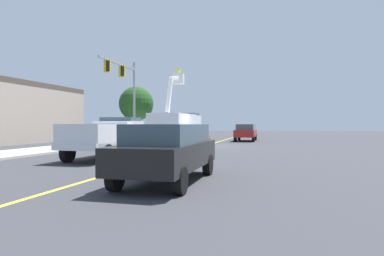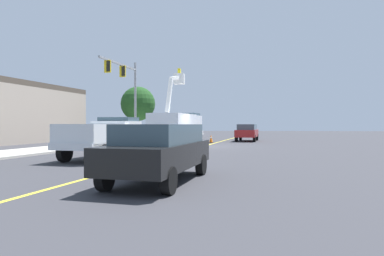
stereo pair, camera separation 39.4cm
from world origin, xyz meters
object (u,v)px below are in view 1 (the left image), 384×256
trailing_sedan (168,149)px  traffic_signal_mast (125,85)px  traffic_cone_leading (109,158)px  utility_bucket_truck (177,125)px  traffic_cone_mid_front (210,139)px  passing_minivan (246,131)px  service_pickup_truck (107,136)px

trailing_sedan → traffic_signal_mast: 21.23m
traffic_cone_leading → utility_bucket_truck: bearing=-2.5°
traffic_cone_mid_front → traffic_signal_mast: traffic_signal_mast is taller
traffic_signal_mast → passing_minivan: bearing=-67.8°
trailing_sedan → traffic_signal_mast: traffic_signal_mast is taller
trailing_sedan → traffic_signal_mast: bearing=19.7°
passing_minivan → traffic_cone_leading: 22.48m
service_pickup_truck → trailing_sedan: bearing=-146.9°
service_pickup_truck → traffic_cone_leading: size_ratio=7.33×
traffic_cone_leading → traffic_cone_mid_front: size_ratio=1.05×
trailing_sedan → service_pickup_truck: bearing=33.1°
traffic_cone_leading → passing_minivan: bearing=-17.6°
trailing_sedan → traffic_cone_mid_front: (20.62, -0.57, -0.60)m
passing_minivan → traffic_cone_mid_front: (-3.47, 3.47, -0.60)m
passing_minivan → traffic_signal_mast: (-4.53, 11.06, 4.29)m
traffic_signal_mast → traffic_cone_mid_front: bearing=-82.1°
service_pickup_truck → traffic_cone_leading: (-3.49, -1.28, -0.72)m
traffic_cone_leading → service_pickup_truck: bearing=20.2°
utility_bucket_truck → traffic_signal_mast: size_ratio=1.12×
utility_bucket_truck → passing_minivan: size_ratio=1.68×
utility_bucket_truck → passing_minivan: bearing=-44.0°
service_pickup_truck → traffic_cone_mid_front: (14.47, -4.59, -0.74)m
traffic_cone_leading → trailing_sedan: bearing=-134.3°
service_pickup_truck → traffic_signal_mast: (13.41, 3.00, 4.14)m
service_pickup_truck → traffic_cone_leading: 3.79m
utility_bucket_truck → traffic_cone_leading: size_ratio=10.61×
trailing_sedan → passing_minivan: bearing=-9.5°
utility_bucket_truck → service_pickup_truck: size_ratio=1.45×
utility_bucket_truck → service_pickup_truck: bearing=170.5°
trailing_sedan → utility_bucket_truck: bearing=6.7°
traffic_cone_leading → traffic_signal_mast: size_ratio=0.11×
traffic_signal_mast → service_pickup_truck: bearing=-167.4°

